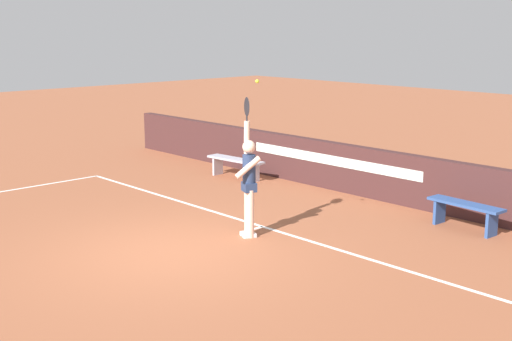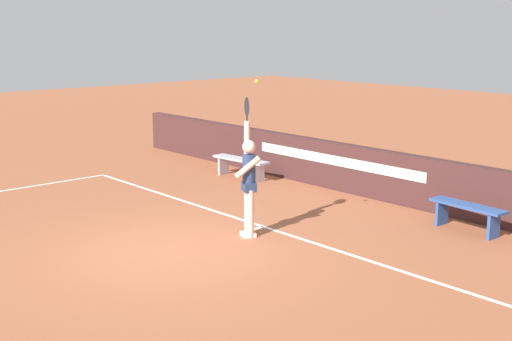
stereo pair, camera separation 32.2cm
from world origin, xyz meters
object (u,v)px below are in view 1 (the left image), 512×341
at_px(tennis_player, 249,180).
at_px(courtside_bench_near, 236,163).
at_px(courtside_bench_far, 465,210).
at_px(tennis_ball, 257,81).

height_order(tennis_player, courtside_bench_near, tennis_player).
distance_m(tennis_player, courtside_bench_far, 4.06).
bearing_deg(tennis_player, courtside_bench_near, 141.49).
bearing_deg(tennis_ball, courtside_bench_far, 56.82).
xyz_separation_m(courtside_bench_near, courtside_bench_far, (6.18, 0.20, 0.00)).
xyz_separation_m(tennis_ball, courtside_bench_near, (-4.05, 3.06, -2.41)).
bearing_deg(tennis_player, tennis_ball, -15.65).
bearing_deg(courtside_bench_near, tennis_ball, -37.11).
relative_size(tennis_ball, courtside_bench_far, 0.04).
relative_size(tennis_ball, courtside_bench_near, 0.04).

